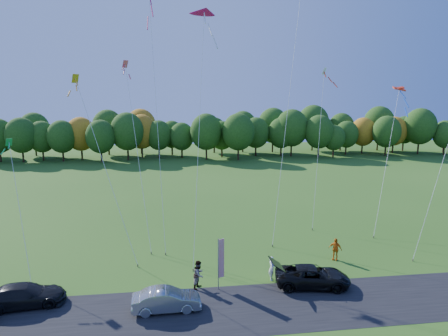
{
  "coord_description": "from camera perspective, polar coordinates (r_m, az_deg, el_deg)",
  "views": [
    {
      "loc": [
        -4.28,
        -26.3,
        13.01
      ],
      "look_at": [
        0.0,
        6.0,
        7.0
      ],
      "focal_mm": 32.0,
      "sensor_mm": 36.0,
      "label": 1
    }
  ],
  "objects": [
    {
      "name": "tree_line",
      "position": [
        82.45,
        -4.48,
        1.34
      ],
      "size": [
        116.0,
        12.0,
        10.0
      ],
      "primitive_type": null,
      "color": "#1E4711",
      "rests_on": "ground"
    },
    {
      "name": "kite_delta_blue",
      "position": [
        36.82,
        -9.73,
        9.53
      ],
      "size": [
        3.21,
        11.33,
        24.49
      ],
      "color": "#4C3F33",
      "rests_on": "ground"
    },
    {
      "name": "asphalt_strip",
      "position": [
        26.17,
        3.05,
        -19.37
      ],
      "size": [
        90.0,
        6.0,
        0.01
      ],
      "primitive_type": "cube",
      "color": "black",
      "rests_on": "ground"
    },
    {
      "name": "person_east",
      "position": [
        33.57,
        15.61,
        -11.1
      ],
      "size": [
        1.1,
        1.0,
        1.8
      ],
      "primitive_type": "imported",
      "rotation": [
        0.0,
        0.0,
        -0.67
      ],
      "color": "orange",
      "rests_on": "ground"
    },
    {
      "name": "person_tailgate_a",
      "position": [
        29.41,
        6.82,
        -14.01
      ],
      "size": [
        0.48,
        0.67,
        1.73
      ],
      "primitive_type": "imported",
      "rotation": [
        0.0,
        0.0,
        1.46
      ],
      "color": "white",
      "rests_on": "ground"
    },
    {
      "name": "kite_diamond_blue_low",
      "position": [
        36.83,
        27.73,
        -3.1
      ],
      "size": [
        5.28,
        3.78,
        10.74
      ],
      "color": "#4C3F33",
      "rests_on": "ground"
    },
    {
      "name": "kite_parafoil_rainbow",
      "position": [
        42.86,
        22.33,
        1.52
      ],
      "size": [
        7.46,
        8.23,
        14.17
      ],
      "color": "#4C3F33",
      "rests_on": "ground"
    },
    {
      "name": "feather_flag",
      "position": [
        27.43,
        -0.51,
        -12.75
      ],
      "size": [
        0.45,
        0.25,
        3.62
      ],
      "color": "#999999",
      "rests_on": "ground"
    },
    {
      "name": "kite_diamond_green",
      "position": [
        33.37,
        -27.21,
        -5.03
      ],
      "size": [
        3.35,
        6.43,
        9.93
      ],
      "color": "#4C3F33",
      "rests_on": "ground"
    },
    {
      "name": "kite_delta_red",
      "position": [
        33.33,
        -3.52,
        6.52
      ],
      "size": [
        3.15,
        11.03,
        21.85
      ],
      "color": "#4C3F33",
      "rests_on": "ground"
    },
    {
      "name": "ground",
      "position": [
        29.65,
        1.58,
        -15.58
      ],
      "size": [
        160.0,
        160.0,
        0.0
      ],
      "primitive_type": "plane",
      "color": "#295516"
    },
    {
      "name": "black_suv",
      "position": [
        29.04,
        12.54,
        -14.87
      ],
      "size": [
        5.42,
        3.17,
        1.42
      ],
      "primitive_type": "imported",
      "rotation": [
        0.0,
        0.0,
        1.4
      ],
      "color": "black",
      "rests_on": "ground"
    },
    {
      "name": "silver_sedan",
      "position": [
        25.85,
        -8.22,
        -18.14
      ],
      "size": [
        4.22,
        1.6,
        1.37
      ],
      "primitive_type": "imported",
      "rotation": [
        0.0,
        0.0,
        1.61
      ],
      "color": "#9D9EA1",
      "rests_on": "ground"
    },
    {
      "name": "person_tailgate_b",
      "position": [
        28.1,
        -3.62,
        -14.93
      ],
      "size": [
        1.11,
        1.19,
        1.95
      ],
      "primitive_type": "imported",
      "rotation": [
        0.0,
        0.0,
        1.05
      ],
      "color": "gray",
      "rests_on": "ground"
    },
    {
      "name": "kite_diamond_white",
      "position": [
        41.02,
        13.36,
        2.96
      ],
      "size": [
        2.95,
        5.29,
        16.09
      ],
      "color": "#4C3F33",
      "rests_on": "ground"
    },
    {
      "name": "kite_diamond_pink",
      "position": [
        36.3,
        -12.29,
        2.36
      ],
      "size": [
        2.95,
        8.9,
        16.57
      ],
      "color": "#4C3F33",
      "rests_on": "ground"
    },
    {
      "name": "dark_truck_a",
      "position": [
        28.88,
        -26.62,
        -15.94
      ],
      "size": [
        5.09,
        2.61,
        1.41
      ],
      "primitive_type": "imported",
      "rotation": [
        0.0,
        0.0,
        1.7
      ],
      "color": "black",
      "rests_on": "ground"
    },
    {
      "name": "kite_diamond_yellow",
      "position": [
        33.02,
        -16.6,
        -0.02
      ],
      "size": [
        5.57,
        6.16,
        15.03
      ],
      "color": "#4C3F33",
      "rests_on": "ground"
    },
    {
      "name": "kite_parafoil_orange",
      "position": [
        39.18,
        9.78,
        14.21
      ],
      "size": [
        7.87,
        11.49,
        31.77
      ],
      "color": "#4C3F33",
      "rests_on": "ground"
    }
  ]
}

